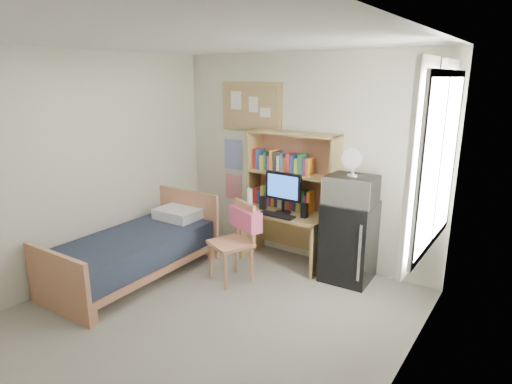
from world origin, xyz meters
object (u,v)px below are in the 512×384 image
Objects in this scene: speaker_left at (263,203)px; monitor at (283,193)px; desk_fan at (353,164)px; bed at (134,257)px; desk at (285,237)px; microwave at (351,190)px; bulletin_board at (251,107)px; speaker_right at (304,211)px; desk_chair at (231,243)px; mini_fridge at (349,241)px.

monitor is at bearing -0.00° from speaker_left.
desk_fan is at bearing 3.52° from monitor.
bed is 2.74m from desk_fan.
microwave is (0.85, -0.01, 0.75)m from desk.
speaker_left is at bearing 54.06° from bed.
bed is (-0.50, -1.68, -1.66)m from bulletin_board.
monitor reaches higher than speaker_right.
desk_chair is at bearing -105.86° from desk.
desk_fan is at bearing -10.67° from bulletin_board.
mini_fridge is 0.62m from microwave.
desk_chair is at bearing -125.10° from speaker_right.
desk is at bearing -21.52° from bulletin_board.
speaker_left is 1.20m from microwave.
microwave is (1.09, 0.80, 0.62)m from desk_chair.
desk_chair is 0.97m from speaker_right.
speaker_right is 0.32× the size of microwave.
mini_fridge is at bearing 3.60° from speaker_left.
mini_fridge is 5.32× the size of speaker_right.
speaker_left is (-0.06, 0.76, 0.28)m from desk_chair.
desk is 1.96× the size of microwave.
desk is 6.27× the size of speaker_left.
monitor is 1.88× the size of desk_fan.
microwave reaches higher than desk.
bed is at bearing -126.44° from desk_chair.
monitor is 3.06× the size of speaker_left.
speaker_left is 0.60m from speaker_right.
speaker_right reaches higher than speaker_left.
microwave reaches higher than speaker_right.
monitor reaches higher than mini_fridge.
desk is at bearing 175.84° from desk_fan.
microwave is at bearing -0.49° from desk.
desk_chair is at bearing 29.24° from bed.
desk is at bearing 175.84° from microwave.
bulletin_board is 2.16m from mini_fridge.
speaker_left is (0.42, -0.34, -1.17)m from bulletin_board.
speaker_right is at bearing 77.33° from desk_chair.
speaker_left reaches higher than desk.
microwave is (1.57, -0.30, -0.83)m from bulletin_board.
microwave is (0.00, -0.02, 0.62)m from mini_fridge.
bed is (-2.07, -1.41, -0.20)m from mini_fridge.
bulletin_board is at bearing 161.63° from speaker_right.
monitor is at bearing -25.54° from bulletin_board.
desk_chair is 1.63m from desk_fan.
desk is 3.86× the size of desk_fan.
bulletin_board is at bearing 158.84° from desk.
bulletin_board is 0.88× the size of desk.
mini_fridge is 0.49× the size of bed.
monitor is (-0.85, -0.07, 0.46)m from mini_fridge.
monitor is at bearing 179.86° from microwave.
bed is at bearing -106.53° from bulletin_board.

